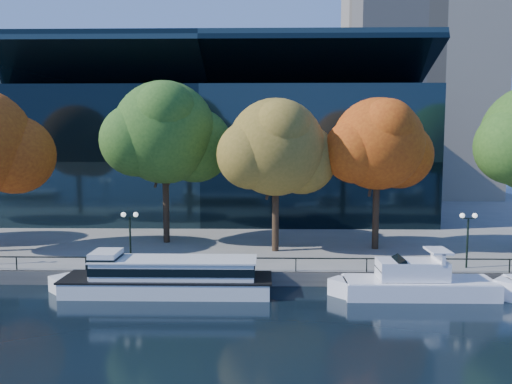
{
  "coord_description": "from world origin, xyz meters",
  "views": [
    {
      "loc": [
        2.86,
        -31.36,
        10.32
      ],
      "look_at": [
        2.08,
        8.0,
        6.16
      ],
      "focal_mm": 35.0,
      "sensor_mm": 36.0,
      "label": 1
    }
  ],
  "objects_px": {
    "tour_boat": "(162,276)",
    "cruiser_near": "(412,282)",
    "tree_4": "(380,146)",
    "lamp_2": "(468,227)",
    "tree_3": "(278,149)",
    "lamp_1": "(130,226)",
    "tree_2": "(167,135)"
  },
  "relations": [
    {
      "from": "tour_boat",
      "to": "cruiser_near",
      "type": "relative_size",
      "value": 1.4
    },
    {
      "from": "tree_4",
      "to": "lamp_2",
      "type": "bearing_deg",
      "value": -50.97
    },
    {
      "from": "tree_3",
      "to": "tree_4",
      "type": "distance_m",
      "value": 8.63
    },
    {
      "from": "tree_4",
      "to": "lamp_1",
      "type": "bearing_deg",
      "value": -162.12
    },
    {
      "from": "tree_3",
      "to": "tree_4",
      "type": "xyz_separation_m",
      "value": [
        8.56,
        1.03,
        0.27
      ]
    },
    {
      "from": "tour_boat",
      "to": "tree_4",
      "type": "distance_m",
      "value": 20.91
    },
    {
      "from": "tree_2",
      "to": "tree_3",
      "type": "distance_m",
      "value": 10.43
    },
    {
      "from": "tree_4",
      "to": "lamp_2",
      "type": "height_order",
      "value": "tree_4"
    },
    {
      "from": "tour_boat",
      "to": "lamp_1",
      "type": "xyz_separation_m",
      "value": [
        -3.02,
        3.35,
        2.75
      ]
    },
    {
      "from": "lamp_1",
      "to": "tour_boat",
      "type": "bearing_deg",
      "value": -47.92
    },
    {
      "from": "cruiser_near",
      "to": "tree_4",
      "type": "xyz_separation_m",
      "value": [
        -0.12,
        9.97,
        8.79
      ]
    },
    {
      "from": "tour_boat",
      "to": "lamp_2",
      "type": "xyz_separation_m",
      "value": [
        21.58,
        3.35,
        2.75
      ]
    },
    {
      "from": "cruiser_near",
      "to": "lamp_1",
      "type": "relative_size",
      "value": 2.71
    },
    {
      "from": "tree_2",
      "to": "tour_boat",
      "type": "bearing_deg",
      "value": -80.95
    },
    {
      "from": "lamp_1",
      "to": "lamp_2",
      "type": "height_order",
      "value": "same"
    },
    {
      "from": "cruiser_near",
      "to": "lamp_1",
      "type": "xyz_separation_m",
      "value": [
        -19.62,
        3.67,
        3.0
      ]
    },
    {
      "from": "tour_boat",
      "to": "lamp_2",
      "type": "distance_m",
      "value": 22.01
    },
    {
      "from": "cruiser_near",
      "to": "tree_2",
      "type": "xyz_separation_m",
      "value": [
        -18.5,
        12.26,
        9.76
      ]
    },
    {
      "from": "lamp_1",
      "to": "lamp_2",
      "type": "distance_m",
      "value": 24.6
    },
    {
      "from": "tree_3",
      "to": "lamp_2",
      "type": "relative_size",
      "value": 3.15
    },
    {
      "from": "tree_2",
      "to": "cruiser_near",
      "type": "bearing_deg",
      "value": -33.53
    },
    {
      "from": "cruiser_near",
      "to": "lamp_1",
      "type": "distance_m",
      "value": 20.19
    },
    {
      "from": "tree_2",
      "to": "lamp_1",
      "type": "bearing_deg",
      "value": -97.47
    },
    {
      "from": "tree_4",
      "to": "cruiser_near",
      "type": "bearing_deg",
      "value": -89.28
    },
    {
      "from": "tour_boat",
      "to": "cruiser_near",
      "type": "bearing_deg",
      "value": -1.12
    },
    {
      "from": "lamp_2",
      "to": "tree_2",
      "type": "bearing_deg",
      "value": 159.92
    },
    {
      "from": "tree_4",
      "to": "lamp_1",
      "type": "relative_size",
      "value": 3.18
    },
    {
      "from": "tree_2",
      "to": "lamp_1",
      "type": "relative_size",
      "value": 3.6
    },
    {
      "from": "cruiser_near",
      "to": "tree_3",
      "type": "distance_m",
      "value": 15.1
    },
    {
      "from": "lamp_1",
      "to": "lamp_2",
      "type": "bearing_deg",
      "value": 0.0
    },
    {
      "from": "tree_4",
      "to": "lamp_2",
      "type": "xyz_separation_m",
      "value": [
        5.1,
        -6.29,
        -5.79
      ]
    },
    {
      "from": "tree_2",
      "to": "lamp_2",
      "type": "distance_m",
      "value": 25.89
    }
  ]
}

